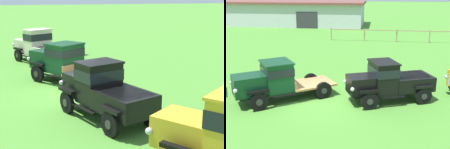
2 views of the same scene
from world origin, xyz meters
The scene contains 5 objects.
ground_plane centered at (0.00, 0.00, 0.00)m, with size 240.00×240.00×0.00m, color #47842D.
vintage_truck_foreground_near centered at (-8.21, -0.72, 1.10)m, with size 5.24×3.98×2.27m.
vintage_truck_second_in_line centered at (-2.47, 0.12, 1.15)m, with size 5.31×4.49×2.12m.
vintage_truck_midrow_center centered at (3.46, 0.97, 1.12)m, with size 4.77×3.24×2.17m.
oil_drum_beside_row centered at (-10.36, 2.47, 0.44)m, with size 0.66×0.66×0.87m.
Camera 1 is at (15.61, -1.95, 4.73)m, focal length 55.00 mm.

